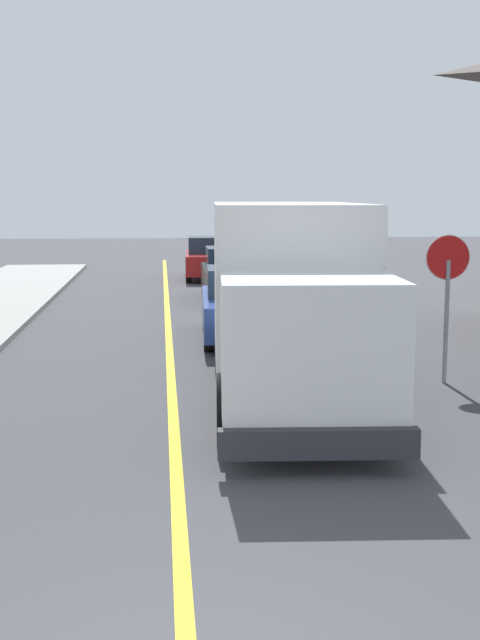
% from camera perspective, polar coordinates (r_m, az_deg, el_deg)
% --- Properties ---
extents(centre_line_yellow, '(0.16, 56.00, 0.01)m').
position_cam_1_polar(centre_line_yellow, '(15.25, -4.74, -4.09)').
color(centre_line_yellow, gold).
rests_on(centre_line_yellow, ground).
extents(box_truck, '(2.82, 7.31, 3.20)m').
position_cam_1_polar(box_truck, '(13.49, 3.40, 1.86)').
color(box_truck, silver).
rests_on(box_truck, ground).
extents(parked_car_near, '(1.98, 4.47, 1.67)m').
position_cam_1_polar(parked_car_near, '(19.28, 0.13, 0.98)').
color(parked_car_near, '#2D4793').
rests_on(parked_car_near, ground).
extents(parked_car_mid, '(1.84, 4.41, 1.67)m').
position_cam_1_polar(parked_car_mid, '(26.71, -0.57, 3.11)').
color(parked_car_mid, black).
rests_on(parked_car_mid, ground).
extents(parked_car_far, '(1.97, 4.47, 1.67)m').
position_cam_1_polar(parked_car_far, '(33.36, -2.17, 4.20)').
color(parked_car_far, maroon).
rests_on(parked_car_far, ground).
extents(stop_sign, '(0.80, 0.10, 2.65)m').
position_cam_1_polar(stop_sign, '(15.13, 14.02, 2.69)').
color(stop_sign, gray).
rests_on(stop_sign, ground).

